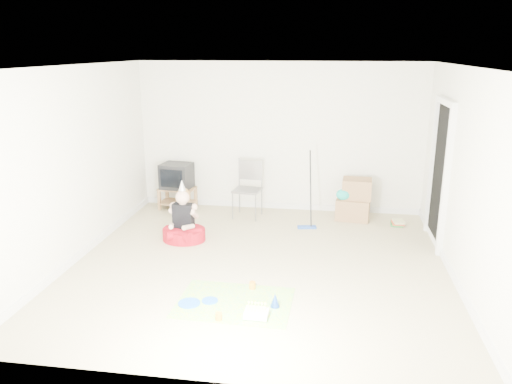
# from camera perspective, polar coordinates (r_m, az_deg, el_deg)

# --- Properties ---
(ground) EXTENTS (5.00, 5.00, 0.00)m
(ground) POSITION_cam_1_polar(r_m,az_deg,el_deg) (6.80, 0.33, -8.28)
(ground) COLOR tan
(ground) RESTS_ON ground
(doorway_recess) EXTENTS (0.02, 0.90, 2.05)m
(doorway_recess) POSITION_cam_1_polar(r_m,az_deg,el_deg) (7.71, 20.29, 1.73)
(doorway_recess) COLOR black
(doorway_recess) RESTS_ON ground
(tv_stand) EXTENTS (0.67, 0.46, 0.39)m
(tv_stand) POSITION_cam_1_polar(r_m,az_deg,el_deg) (9.11, -8.95, -0.46)
(tv_stand) COLOR olive
(tv_stand) RESTS_ON ground
(crt_tv) EXTENTS (0.57, 0.49, 0.44)m
(crt_tv) POSITION_cam_1_polar(r_m,az_deg,el_deg) (9.01, -9.06, 1.84)
(crt_tv) COLOR black
(crt_tv) RESTS_ON tv_stand
(folding_chair) EXTENTS (0.50, 0.48, 0.99)m
(folding_chair) POSITION_cam_1_polar(r_m,az_deg,el_deg) (8.50, -1.01, 0.23)
(folding_chair) COLOR gray
(folding_chair) RESTS_ON ground
(cardboard_boxes) EXTENTS (0.60, 0.48, 0.70)m
(cardboard_boxes) POSITION_cam_1_polar(r_m,az_deg,el_deg) (8.59, 11.12, -0.91)
(cardboard_boxes) COLOR #906A46
(cardboard_boxes) RESTS_ON ground
(floor_mop) EXTENTS (0.32, 0.40, 1.21)m
(floor_mop) POSITION_cam_1_polar(r_m,az_deg,el_deg) (8.06, 5.88, -2.38)
(floor_mop) COLOR #224BAB
(floor_mop) RESTS_ON ground
(book_pile) EXTENTS (0.21, 0.27, 0.08)m
(book_pile) POSITION_cam_1_polar(r_m,az_deg,el_deg) (8.56, 15.88, -3.39)
(book_pile) COLOR #277633
(book_pile) RESTS_ON ground
(seated_woman) EXTENTS (0.69, 0.69, 0.94)m
(seated_woman) POSITION_cam_1_polar(r_m,az_deg,el_deg) (7.63, -8.26, -4.00)
(seated_woman) COLOR #A70F1C
(seated_woman) RESTS_ON ground
(party_mat) EXTENTS (1.33, 0.98, 0.01)m
(party_mat) POSITION_cam_1_polar(r_m,az_deg,el_deg) (5.86, -2.48, -12.49)
(party_mat) COLOR #E32F71
(party_mat) RESTS_ON ground
(birthday_cake) EXTENTS (0.26, 0.21, 0.13)m
(birthday_cake) POSITION_cam_1_polar(r_m,az_deg,el_deg) (5.56, 0.04, -13.80)
(birthday_cake) COLOR white
(birthday_cake) RESTS_ON party_mat
(blue_plate_near) EXTENTS (0.20, 0.20, 0.01)m
(blue_plate_near) POSITION_cam_1_polar(r_m,az_deg,el_deg) (5.90, -5.29, -12.26)
(blue_plate_near) COLOR blue
(blue_plate_near) RESTS_ON party_mat
(blue_plate_far) EXTENTS (0.27, 0.27, 0.01)m
(blue_plate_far) POSITION_cam_1_polar(r_m,az_deg,el_deg) (5.87, -7.64, -12.48)
(blue_plate_far) COLOR blue
(blue_plate_far) RESTS_ON party_mat
(orange_cup_near) EXTENTS (0.10, 0.10, 0.09)m
(orange_cup_near) POSITION_cam_1_polar(r_m,az_deg,el_deg) (6.13, -0.41, -10.61)
(orange_cup_near) COLOR orange
(orange_cup_near) RESTS_ON party_mat
(orange_cup_far) EXTENTS (0.09, 0.09, 0.08)m
(orange_cup_far) POSITION_cam_1_polar(r_m,az_deg,el_deg) (5.51, -4.28, -14.01)
(orange_cup_far) COLOR orange
(orange_cup_far) RESTS_ON party_mat
(blue_party_hat) EXTENTS (0.14, 0.14, 0.16)m
(blue_party_hat) POSITION_cam_1_polar(r_m,az_deg,el_deg) (5.73, 2.19, -12.25)
(blue_party_hat) COLOR blue
(blue_party_hat) RESTS_ON party_mat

